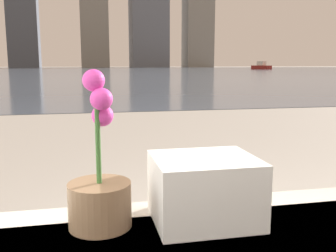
# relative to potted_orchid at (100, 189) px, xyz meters

# --- Properties ---
(potted_orchid) EXTENTS (0.15, 0.15, 0.37)m
(potted_orchid) POSITION_rel_potted_orchid_xyz_m (0.00, 0.00, 0.00)
(potted_orchid) COLOR #8C6B4C
(potted_orchid) RESTS_ON bathtub
(towel_stack) EXTENTS (0.25, 0.22, 0.16)m
(towel_stack) POSITION_rel_potted_orchid_xyz_m (0.25, -0.02, -0.01)
(towel_stack) COLOR white
(towel_stack) RESTS_ON bathtub
(harbor_water) EXTENTS (180.00, 110.00, 0.01)m
(harbor_water) POSITION_rel_potted_orchid_xyz_m (0.42, 61.16, -0.60)
(harbor_water) COLOR slate
(harbor_water) RESTS_ON ground_plane
(harbor_boat_0) EXTENTS (2.72, 4.19, 1.49)m
(harbor_boat_0) POSITION_rel_potted_orchid_xyz_m (31.68, 65.10, -0.07)
(harbor_boat_0) COLOR maroon
(harbor_boat_0) RESTS_ON harbor_water
(skyline_tower_4) EXTENTS (8.49, 8.67, 34.61)m
(skyline_tower_4) POSITION_rel_potted_orchid_xyz_m (34.30, 117.16, 16.70)
(skyline_tower_4) COLOR gray
(skyline_tower_4) RESTS_ON ground_plane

